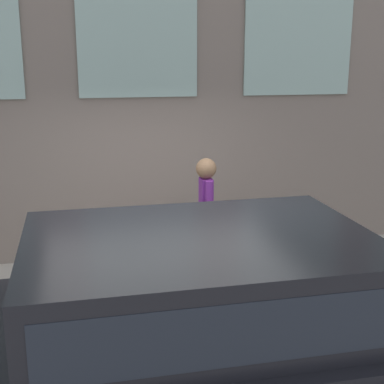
# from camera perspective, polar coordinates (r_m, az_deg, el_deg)

# --- Properties ---
(ground_plane) EXTENTS (80.00, 80.00, 0.00)m
(ground_plane) POSITION_cam_1_polar(r_m,az_deg,el_deg) (5.76, -2.23, -15.71)
(ground_plane) COLOR #514F4C
(sidewalk) EXTENTS (2.21, 60.00, 0.17)m
(sidewalk) POSITION_cam_1_polar(r_m,az_deg,el_deg) (6.69, -3.99, -10.45)
(sidewalk) COLOR #A8A093
(sidewalk) RESTS_ON ground_plane
(fire_hydrant) EXTENTS (0.28, 0.41, 0.70)m
(fire_hydrant) POSITION_cam_1_polar(r_m,az_deg,el_deg) (6.07, -1.61, -8.53)
(fire_hydrant) COLOR gray
(fire_hydrant) RESTS_ON sidewalk
(person) EXTENTS (0.37, 0.25, 1.54)m
(person) POSITION_cam_1_polar(r_m,az_deg,el_deg) (6.48, 1.50, -1.72)
(person) COLOR #726651
(person) RESTS_ON sidewalk
(parked_car_charcoal_near) EXTENTS (2.02, 5.22, 1.63)m
(parked_car_charcoal_near) POSITION_cam_1_polar(r_m,az_deg,el_deg) (4.13, 0.83, -14.06)
(parked_car_charcoal_near) COLOR black
(parked_car_charcoal_near) RESTS_ON ground_plane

